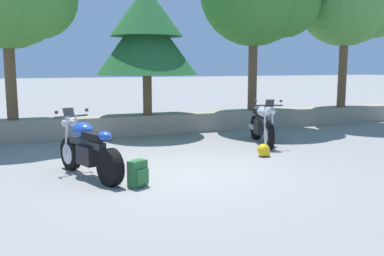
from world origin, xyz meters
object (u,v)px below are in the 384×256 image
at_px(motorcycle_blue_near_left, 88,150).
at_px(rider_helmet, 264,150).
at_px(motorcycle_silver_centre, 262,125).
at_px(pine_tree_mid_left, 146,32).
at_px(rider_backpack, 138,172).

xyz_separation_m(motorcycle_blue_near_left, rider_helmet, (3.78, 0.39, -0.35)).
bearing_deg(motorcycle_silver_centre, pine_tree_mid_left, 132.71).
bearing_deg(motorcycle_silver_centre, rider_backpack, -145.17).
height_order(motorcycle_blue_near_left, rider_backpack, motorcycle_blue_near_left).
height_order(rider_backpack, rider_helmet, rider_backpack).
bearing_deg(motorcycle_blue_near_left, pine_tree_mid_left, 62.49).
bearing_deg(rider_backpack, motorcycle_blue_near_left, 125.47).
xyz_separation_m(rider_backpack, rider_helmet, (3.11, 1.32, -0.11)).
relative_size(motorcycle_blue_near_left, motorcycle_silver_centre, 0.99).
xyz_separation_m(rider_helmet, pine_tree_mid_left, (-1.57, 3.84, 2.73)).
relative_size(motorcycle_silver_centre, pine_tree_mid_left, 0.56).
xyz_separation_m(motorcycle_blue_near_left, pine_tree_mid_left, (2.20, 4.23, 2.38)).
height_order(motorcycle_silver_centre, pine_tree_mid_left, pine_tree_mid_left).
bearing_deg(rider_helmet, rider_backpack, -156.93).
distance_m(motorcycle_blue_near_left, pine_tree_mid_left, 5.33).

